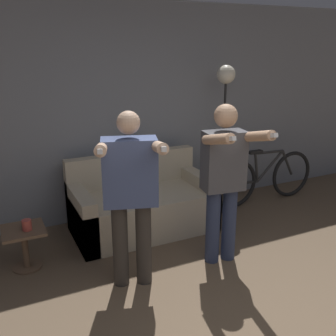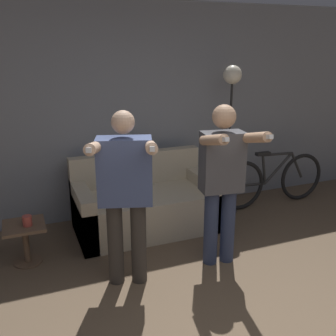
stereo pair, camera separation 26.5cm
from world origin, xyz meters
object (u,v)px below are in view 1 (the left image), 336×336
Objects in this scene: floor_lamp at (225,99)px; bicycle at (264,178)px; cup at (27,225)px; person_left at (130,189)px; person_right at (224,175)px; cat at (133,146)px; couch at (142,206)px; side_table at (24,240)px.

bicycle is (0.68, -0.03, -1.11)m from floor_lamp.
bicycle is (3.15, 0.41, -0.12)m from cup.
person_left is at bearing -146.32° from floor_lamp.
person_left is 1.00× the size of person_right.
person_left is 3.87× the size of cat.
person_right is at bearing -142.35° from bicycle.
couch is 0.99× the size of bicycle.
bicycle is at bearing 2.16° from couch.
cat is 1.92m from bicycle.
cup is at bearing 167.05° from person_right.
person_left is 1.26m from side_table.
floor_lamp is 18.12× the size of cup.
cup is at bearing -172.51° from bicycle.
cat is 1.27m from floor_lamp.
cup is at bearing -50.00° from side_table.
floor_lamp is at bearing 64.86° from person_right.
floor_lamp is at bearing 5.07° from couch.
floor_lamp is 4.47× the size of side_table.
side_table is 4.06× the size of cup.
person_right is at bearing -20.70° from cup.
side_table is at bearing 157.75° from person_left.
person_right reaches higher than couch.
cup is (-1.31, -0.34, 0.18)m from couch.
cup is (-0.81, 0.66, -0.45)m from person_left.
couch is at bearing -177.84° from bicycle.
bicycle is (1.81, -0.25, -0.59)m from cat.
cat is 1.63m from side_table.
floor_lamp is (1.14, -0.22, 0.53)m from cat.
cat reaches higher than cup.
cup is (-1.33, -0.66, -0.47)m from cat.
bicycle reaches higher than cup.
person_left reaches higher than cat.
floor_lamp is (1.16, 0.10, 1.17)m from couch.
bicycle is (1.40, 1.08, -0.57)m from person_right.
person_left is at bearing -111.66° from cat.
cat is (0.53, 1.32, 0.01)m from person_left.
side_table is (-1.35, -0.30, 0.01)m from couch.
couch is at bearing 81.04° from person_left.
floor_lamp is at bearing 10.27° from cup.
couch is 3.92× the size of cat.
cup is at bearing -169.73° from floor_lamp.
floor_lamp is 2.70m from cup.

